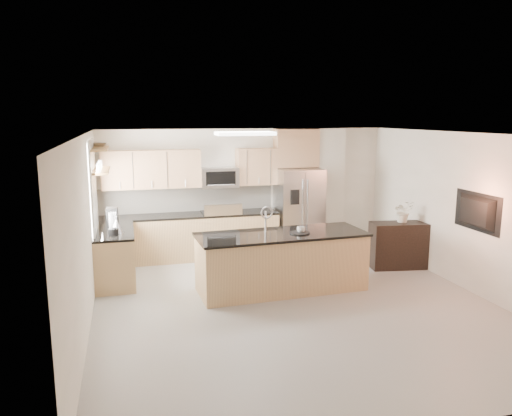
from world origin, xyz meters
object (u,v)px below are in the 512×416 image
object	(u,v)px
television	(473,212)
cup	(301,230)
credenza	(399,245)
refrigerator	(299,211)
kettle	(116,226)
blender	(113,225)
coffee_maker	(112,218)
range	(221,234)
island	(282,262)
flower_vase	(404,206)
microwave	(219,177)
platter	(300,233)
bowl	(100,144)

from	to	relation	value
television	cup	bearing A→B (deg)	71.69
television	credenza	bearing A→B (deg)	13.40
refrigerator	kettle	world-z (taller)	refrigerator
cup	blender	bearing A→B (deg)	164.99
refrigerator	coffee_maker	size ratio (longest dim) A/B	4.91
range	island	xyz separation A→B (m)	(0.60, -2.22, 0.01)
range	television	xyz separation A→B (m)	(3.51, -3.12, 0.88)
kettle	range	bearing A→B (deg)	32.44
island	television	size ratio (longest dim) A/B	2.64
credenza	flower_vase	world-z (taller)	flower_vase
microwave	coffee_maker	xyz separation A→B (m)	(-2.09, -1.03, -0.54)
platter	blender	distance (m)	3.07
flower_vase	television	bearing A→B (deg)	-79.42
microwave	island	size ratio (longest dim) A/B	0.27
refrigerator	kettle	size ratio (longest dim) A/B	6.43
range	kettle	distance (m)	2.47
platter	television	xyz separation A→B (m)	(2.63, -0.82, 0.37)
island	range	bearing A→B (deg)	102.46
credenza	bowl	world-z (taller)	bowl
blender	flower_vase	xyz separation A→B (m)	(5.29, -0.10, 0.10)
range	cup	bearing A→B (deg)	-67.98
range	blender	xyz separation A→B (m)	(-2.07, -1.46, 0.61)
credenza	television	world-z (taller)	television
coffee_maker	flower_vase	bearing A→B (deg)	-7.03
credenza	cup	size ratio (longest dim) A/B	8.15
range	kettle	bearing A→B (deg)	-147.56
range	flower_vase	size ratio (longest dim) A/B	1.84
refrigerator	bowl	bearing A→B (deg)	-171.46
microwave	credenza	bearing A→B (deg)	-28.72
range	island	bearing A→B (deg)	-74.81
microwave	television	xyz separation A→B (m)	(3.51, -3.24, -0.28)
credenza	cup	bearing A→B (deg)	-155.23
credenza	flower_vase	distance (m)	0.75
island	kettle	size ratio (longest dim) A/B	10.27
refrigerator	television	world-z (taller)	refrigerator
refrigerator	cup	distance (m)	2.34
television	refrigerator	bearing A→B (deg)	31.04
cup	credenza	bearing A→B (deg)	16.48
range	television	bearing A→B (deg)	-41.64
microwave	platter	xyz separation A→B (m)	(0.88, -2.42, -0.65)
blender	kettle	distance (m)	0.19
range	refrigerator	distance (m)	1.71
blender	bowl	size ratio (longest dim) A/B	1.02
blender	island	bearing A→B (deg)	-15.79
flower_vase	coffee_maker	bearing A→B (deg)	172.97
refrigerator	flower_vase	world-z (taller)	refrigerator
range	television	distance (m)	4.78
island	television	bearing A→B (deg)	-19.99
range	platter	xyz separation A→B (m)	(0.88, -2.30, 0.50)
refrigerator	island	xyz separation A→B (m)	(-1.06, -2.17, -0.40)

